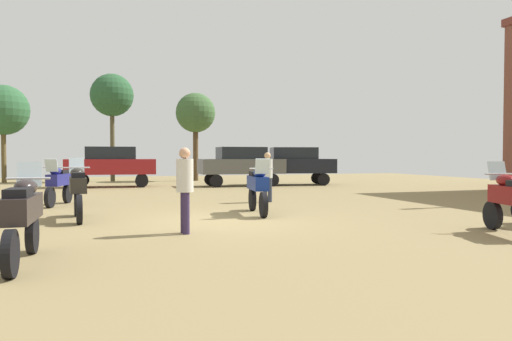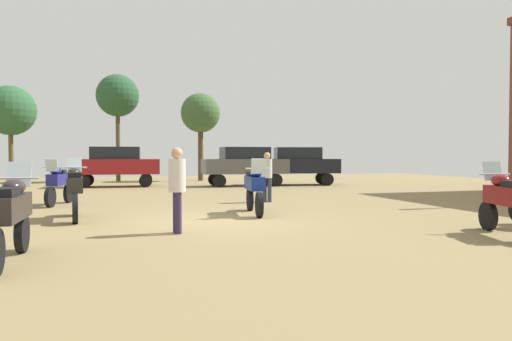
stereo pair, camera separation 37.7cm
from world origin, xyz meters
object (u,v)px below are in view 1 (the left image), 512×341
(motorcycle_3, at_px, (258,187))
(motorcycle_8, at_px, (59,183))
(tree_2, at_px, (112,96))
(car_1, at_px, (241,163))
(tree_4, at_px, (195,114))
(person_1, at_px, (267,173))
(car_2, at_px, (294,163))
(motorcycle_9, at_px, (78,189))
(car_3, at_px, (112,163))
(motorcycle_4, at_px, (22,214))
(tree_3, at_px, (3,110))
(person_2, at_px, (185,183))

(motorcycle_3, distance_m, motorcycle_8, 6.58)
(motorcycle_8, height_order, tree_2, tree_2)
(car_1, xyz_separation_m, tree_4, (-1.26, 5.91, 3.01))
(motorcycle_3, xyz_separation_m, person_1, (1.34, 3.05, 0.24))
(tree_4, bearing_deg, person_1, -91.12)
(car_2, xyz_separation_m, tree_4, (-4.20, 5.81, 3.01))
(car_1, relative_size, car_2, 0.95)
(tree_2, bearing_deg, tree_4, -7.97)
(motorcycle_9, xyz_separation_m, car_3, (1.01, 12.61, 0.43))
(motorcycle_8, relative_size, tree_4, 0.37)
(motorcycle_4, bearing_deg, tree_4, 75.04)
(motorcycle_3, height_order, car_2, car_2)
(car_2, xyz_separation_m, car_3, (-9.32, 1.16, 0.00))
(motorcycle_3, xyz_separation_m, tree_2, (-3.34, 18.18, 4.44))
(car_1, height_order, tree_3, tree_3)
(motorcycle_4, relative_size, tree_3, 0.40)
(motorcycle_9, distance_m, tree_2, 18.53)
(car_3, bearing_deg, tree_3, 50.44)
(person_2, relative_size, tree_4, 0.31)
(motorcycle_8, bearing_deg, car_3, -85.40)
(person_1, distance_m, person_2, 6.76)
(motorcycle_3, xyz_separation_m, car_2, (5.82, 11.67, 0.44))
(car_1, distance_m, tree_2, 9.92)
(car_2, height_order, person_2, car_2)
(car_2, distance_m, tree_3, 16.85)
(tree_3, bearing_deg, tree_4, -5.06)
(motorcycle_4, relative_size, tree_4, 0.41)
(motorcycle_8, distance_m, tree_3, 15.43)
(person_1, bearing_deg, car_2, 92.87)
(car_2, relative_size, tree_3, 0.82)
(motorcycle_8, bearing_deg, person_2, 129.25)
(car_3, bearing_deg, person_1, -149.31)
(motorcycle_3, bearing_deg, car_3, -67.42)
(motorcycle_9, distance_m, car_3, 12.66)
(motorcycle_3, height_order, car_3, car_3)
(person_1, bearing_deg, car_3, 146.62)
(motorcycle_8, height_order, car_2, car_2)
(motorcycle_9, height_order, person_2, person_2)
(tree_2, bearing_deg, car_3, -91.64)
(tree_3, bearing_deg, motorcycle_8, -74.27)
(person_2, bearing_deg, person_1, -37.77)
(person_1, height_order, tree_4, tree_4)
(motorcycle_9, bearing_deg, car_2, 43.31)
(motorcycle_9, bearing_deg, car_1, 52.32)
(motorcycle_3, relative_size, car_2, 0.49)
(motorcycle_3, bearing_deg, tree_4, -87.94)
(motorcycle_9, bearing_deg, motorcycle_4, -100.84)
(motorcycle_3, relative_size, person_1, 1.34)
(car_3, height_order, person_2, car_3)
(car_1, bearing_deg, person_2, 160.91)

